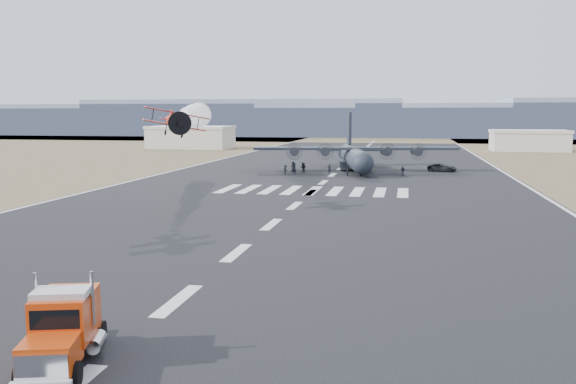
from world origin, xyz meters
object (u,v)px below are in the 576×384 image
(aerobatic_biplane, at_px, (174,121))
(crew_d, at_px, (403,171))
(hangar_right, at_px, (529,140))
(crew_e, at_px, (293,167))
(crew_g, at_px, (295,169))
(crew_b, at_px, (349,171))
(semi_truck, at_px, (63,327))
(crew_c, at_px, (286,170))
(crew_f, at_px, (304,167))
(crew_a, at_px, (329,169))
(support_vehicle, at_px, (442,167))
(hangar_left, at_px, (191,137))
(crew_h, at_px, (303,167))
(transport_aircraft, at_px, (354,155))

(aerobatic_biplane, bearing_deg, crew_d, 45.20)
(hangar_right, relative_size, crew_e, 10.88)
(crew_g, bearing_deg, crew_b, 109.07)
(hangar_right, bearing_deg, semi_truck, -106.62)
(crew_c, distance_m, crew_f, 5.12)
(aerobatic_biplane, height_order, crew_e, aerobatic_biplane)
(crew_a, xyz_separation_m, crew_g, (-5.72, -2.71, 0.15))
(crew_c, distance_m, crew_e, 4.31)
(crew_d, xyz_separation_m, crew_e, (-19.32, 2.51, 0.14))
(crew_f, bearing_deg, support_vehicle, 135.96)
(crew_c, bearing_deg, crew_e, -43.50)
(support_vehicle, height_order, crew_d, crew_d)
(crew_c, bearing_deg, crew_g, -93.74)
(crew_d, bearing_deg, hangar_left, -77.04)
(support_vehicle, xyz_separation_m, crew_c, (-26.84, -10.53, 0.09))
(crew_f, xyz_separation_m, crew_h, (-0.27, 0.40, 0.04))
(semi_truck, xyz_separation_m, crew_d, (13.26, 82.25, -0.76))
(transport_aircraft, xyz_separation_m, crew_g, (-9.52, -9.08, -1.81))
(transport_aircraft, distance_m, crew_c, 14.93)
(transport_aircraft, xyz_separation_m, crew_c, (-10.93, -9.97, -1.95))
(crew_h, bearing_deg, crew_b, 36.36)
(aerobatic_biplane, xyz_separation_m, transport_aircraft, (14.67, 51.48, -6.88))
(crew_d, relative_size, crew_g, 0.85)
(hangar_right, distance_m, crew_d, 84.09)
(support_vehicle, relative_size, crew_h, 2.98)
(semi_truck, relative_size, crew_d, 4.50)
(crew_a, relative_size, crew_g, 0.85)
(aerobatic_biplane, bearing_deg, crew_h, 66.60)
(crew_f, bearing_deg, semi_truck, 34.96)
(hangar_left, relative_size, crew_c, 15.21)
(crew_g, distance_m, crew_h, 4.09)
(hangar_left, relative_size, support_vehicle, 4.74)
(hangar_right, distance_m, crew_h, 90.14)
(crew_b, bearing_deg, crew_e, 72.04)
(crew_b, relative_size, crew_f, 1.03)
(support_vehicle, xyz_separation_m, crew_f, (-24.43, -6.01, 0.11))
(semi_truck, bearing_deg, aerobatic_biplane, 88.50)
(semi_truck, relative_size, aerobatic_biplane, 1.07)
(semi_truck, height_order, crew_b, semi_truck)
(hangar_right, height_order, crew_f, hangar_right)
(semi_truck, xyz_separation_m, crew_c, (-6.61, 80.49, -0.76))
(aerobatic_biplane, relative_size, crew_b, 3.96)
(crew_b, height_order, crew_f, crew_b)
(hangar_left, distance_m, semi_truck, 162.12)
(crew_h, bearing_deg, semi_truck, -19.12)
(crew_a, distance_m, crew_f, 4.81)
(crew_b, distance_m, crew_g, 9.60)
(crew_h, bearing_deg, transport_aircraft, 97.77)
(hangar_right, distance_m, crew_b, 90.06)
(crew_a, xyz_separation_m, crew_e, (-6.58, 0.67, 0.14))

